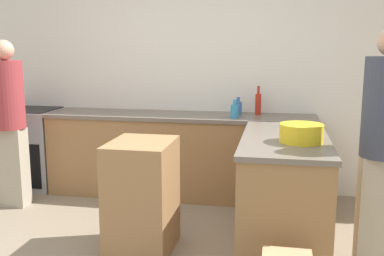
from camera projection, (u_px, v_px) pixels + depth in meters
The scene contains 11 objects.
wall_back at pixel (186, 70), 5.03m from camera, with size 8.00×0.06×2.70m.
counter_back at pixel (180, 155), 4.88m from camera, with size 2.88×0.61×0.90m.
counter_peninsula at pixel (283, 190), 3.70m from camera, with size 0.69×1.47×0.90m.
range_oven at pixel (30, 148), 5.21m from camera, with size 0.68×0.59×0.91m.
island_table at pixel (142, 197), 3.54m from camera, with size 0.48×0.60×0.89m.
mixing_bowl at pixel (301, 133), 3.40m from camera, with size 0.33×0.33×0.14m.
hot_sauce_bottle at pixel (258, 103), 4.76m from camera, with size 0.06×0.06×0.30m.
dish_soap_bottle at pixel (235, 111), 4.55m from camera, with size 0.08×0.08×0.18m.
water_bottle_blue at pixel (238, 107), 4.80m from camera, with size 0.08×0.08×0.18m.
person_by_range at pixel (8, 118), 4.48m from camera, with size 0.33×0.33×1.68m.
person_at_peninsula at pixel (384, 141), 3.19m from camera, with size 0.33×0.33×1.75m.
Camera 1 is at (1.02, -2.82, 1.62)m, focal length 42.00 mm.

